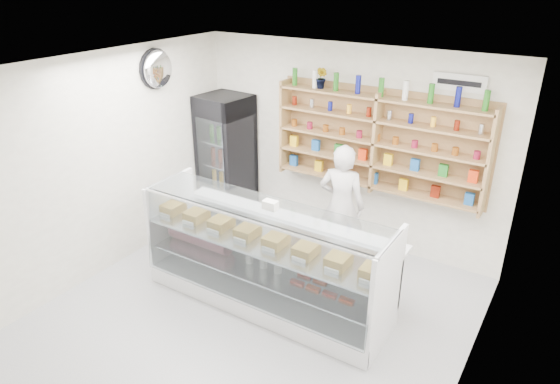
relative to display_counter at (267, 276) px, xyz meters
The scene contains 8 objects.
room 1.18m from the display_counter, 86.28° to the right, with size 5.00×5.00×5.00m.
display_counter is the anchor object (origin of this frame).
shop_worker 1.41m from the display_counter, 75.86° to the left, with size 0.61×0.40×1.67m, color silver.
drinks_cooler 2.50m from the display_counter, 138.67° to the left, with size 0.76×0.74×1.95m.
wall_shelving 2.25m from the display_counter, 73.45° to the left, with size 2.84×0.28×1.33m.
potted_plant 2.70m from the display_counter, 99.57° to the left, with size 0.16×0.13×0.29m, color #1E6626.
security_mirror 3.06m from the display_counter, 162.80° to the left, with size 0.15×0.50×0.50m, color silver.
wall_sign 3.19m from the display_counter, 53.38° to the left, with size 0.62×0.03×0.20m, color white.
Camera 1 is at (2.74, -3.56, 3.68)m, focal length 32.00 mm.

